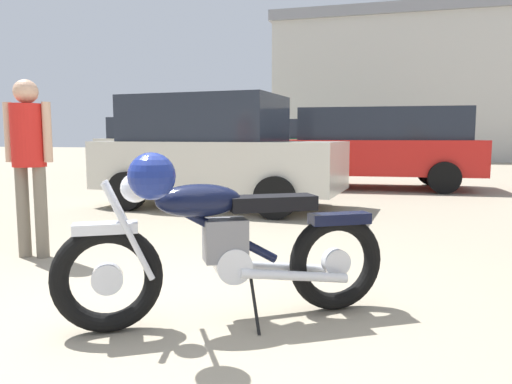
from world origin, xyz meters
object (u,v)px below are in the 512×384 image
object	(u,v)px
vintage_motorcycle	(221,244)
silver_sedan_mid	(301,142)
red_hatchback_near	(372,145)
white_estate_far	(215,150)
bystander	(29,150)
dark_sedan_left	(153,143)

from	to	relation	value
vintage_motorcycle	silver_sedan_mid	size ratio (longest dim) A/B	0.38
red_hatchback_near	white_estate_far	world-z (taller)	white_estate_far
vintage_motorcycle	red_hatchback_near	xyz separation A→B (m)	(0.51, 8.32, 0.45)
bystander	dark_sedan_left	distance (m)	12.49
dark_sedan_left	white_estate_far	bearing A→B (deg)	-54.50
bystander	dark_sedan_left	bearing A→B (deg)	-166.53
bystander	silver_sedan_mid	bearing A→B (deg)	171.01
red_hatchback_near	silver_sedan_mid	size ratio (longest dim) A/B	1.01
bystander	white_estate_far	xyz separation A→B (m)	(0.48, 3.59, -0.10)
white_estate_far	vintage_motorcycle	bearing A→B (deg)	-65.13
silver_sedan_mid	bystander	bearing A→B (deg)	87.04
white_estate_far	bystander	bearing A→B (deg)	-93.88
vintage_motorcycle	white_estate_far	size ratio (longest dim) A/B	0.46
bystander	silver_sedan_mid	size ratio (longest dim) A/B	0.35
red_hatchback_near	white_estate_far	xyz separation A→B (m)	(-2.30, -3.68, -0.02)
vintage_motorcycle	white_estate_far	world-z (taller)	white_estate_far
white_estate_far	dark_sedan_left	bearing A→B (deg)	127.40
vintage_motorcycle	white_estate_far	xyz separation A→B (m)	(-1.79, 4.63, 0.43)
red_hatchback_near	white_estate_far	size ratio (longest dim) A/B	1.20
vintage_motorcycle	silver_sedan_mid	xyz separation A→B (m)	(-2.32, 14.93, 0.45)
bystander	silver_sedan_mid	xyz separation A→B (m)	(-0.05, 13.88, -0.08)
red_hatchback_near	vintage_motorcycle	bearing A→B (deg)	82.37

